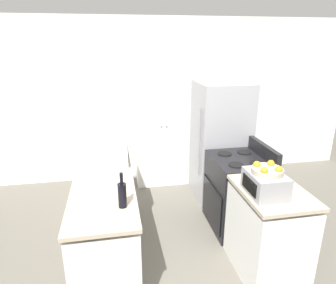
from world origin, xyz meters
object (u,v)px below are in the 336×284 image
Objects in this scene: stove at (238,192)px; refrigerator at (220,142)px; toaster_oven at (265,184)px; wine_bottle at (122,194)px; fruit_bowl at (267,170)px; microwave at (113,150)px; pantry_cabinet at (161,122)px.

stove is 0.86m from refrigerator.
refrigerator is 1.63m from toaster_oven.
wine_bottle reaches higher than stove.
microwave is at bearing 141.48° from fruit_bowl.
toaster_oven is at bearing -38.39° from microwave.
microwave is at bearing -159.67° from refrigerator.
pantry_cabinet is 7.31× the size of fruit_bowl.
stove is 1.02m from toaster_oven.
stove is at bearing -92.13° from refrigerator.
pantry_cabinet is 1.47m from microwave.
fruit_bowl is at bearing -95.88° from refrigerator.
stove is 3.44× the size of wine_bottle.
stove is at bearing 80.77° from fruit_bowl.
pantry_cabinet is 2.38m from toaster_oven.
refrigerator is at bearing 47.93° from wine_bottle.
wine_bottle is at bearing 179.29° from toaster_oven.
toaster_oven is at bearing -0.71° from wine_bottle.
refrigerator reaches higher than stove.
microwave is at bearing 171.83° from stove.
wine_bottle is at bearing -149.61° from stove.
microwave reaches higher than stove.
pantry_cabinet is 1.02m from refrigerator.
microwave is 1.32× the size of toaster_oven.
refrigerator is (0.03, 0.77, 0.39)m from stove.
microwave is at bearing 141.61° from toaster_oven.
stove is at bearing -64.09° from pantry_cabinet.
wine_bottle is at bearing -132.07° from refrigerator.
refrigerator is 4.48× the size of toaster_oven.
refrigerator is 1.66m from fruit_bowl.
pantry_cabinet is at bearing 72.85° from wine_bottle.
refrigerator is at bearing 84.00° from toaster_oven.
microwave is (-1.51, -0.56, 0.19)m from refrigerator.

